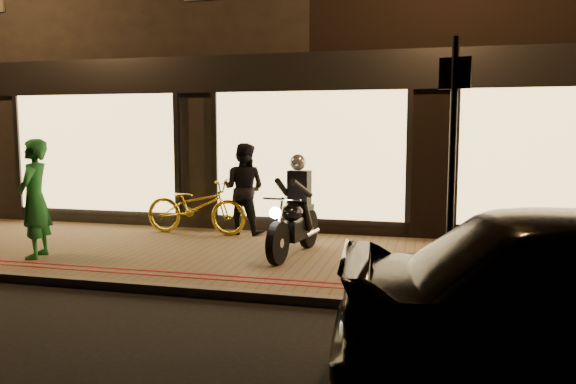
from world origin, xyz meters
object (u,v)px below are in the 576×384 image
object	(u,v)px
motorcycle	(295,216)
person_green	(34,199)
sign_post	(452,156)
bicycle_gold	(196,206)

from	to	relation	value
motorcycle	person_green	bearing A→B (deg)	-155.11
person_green	sign_post	bearing A→B (deg)	67.66
motorcycle	person_green	world-z (taller)	person_green
sign_post	bicycle_gold	bearing A→B (deg)	144.95
person_green	motorcycle	bearing A→B (deg)	91.20
sign_post	person_green	world-z (taller)	sign_post
motorcycle	sign_post	bearing A→B (deg)	-31.51
motorcycle	person_green	xyz separation A→B (m)	(-3.84, -1.16, 0.30)
sign_post	person_green	size ratio (longest dim) A/B	1.64
bicycle_gold	person_green	bearing A→B (deg)	147.67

